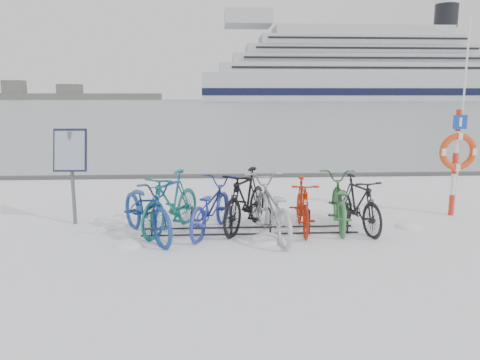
{
  "coord_description": "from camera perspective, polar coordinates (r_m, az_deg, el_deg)",
  "views": [
    {
      "loc": [
        -0.66,
        -8.46,
        2.53
      ],
      "look_at": [
        -0.15,
        0.6,
        0.88
      ],
      "focal_mm": 35.0,
      "sensor_mm": 36.0,
      "label": 1
    }
  ],
  "objects": [
    {
      "name": "bike_6",
      "position": [
        9.29,
        11.96,
        -2.32
      ],
      "size": [
        1.05,
        2.13,
        1.07
      ],
      "primitive_type": "imported",
      "rotation": [
        0.0,
        0.0,
        2.97
      ],
      "color": "#306F39",
      "rests_on": "ground"
    },
    {
      "name": "snow_drifts",
      "position": [
        8.67,
        2.03,
        -6.67
      ],
      "size": [
        6.26,
        2.01,
        0.22
      ],
      "color": "white",
      "rests_on": "ground"
    },
    {
      "name": "bike_2",
      "position": [
        8.74,
        -3.63,
        -3.01
      ],
      "size": [
        1.33,
        2.1,
        1.04
      ],
      "primitive_type": "imported",
      "rotation": [
        0.0,
        0.0,
        2.79
      ],
      "color": "#28339D",
      "rests_on": "ground"
    },
    {
      "name": "bike_4",
      "position": [
        8.45,
        3.91,
        -3.19
      ],
      "size": [
        1.07,
        2.24,
        1.12
      ],
      "primitive_type": "imported",
      "rotation": [
        0.0,
        0.0,
        3.3
      ],
      "color": "#A7AAAF",
      "rests_on": "ground"
    },
    {
      "name": "cruise_ferry",
      "position": [
        215.07,
        14.09,
        12.59
      ],
      "size": [
        136.56,
        25.76,
        44.87
      ],
      "color": "silver",
      "rests_on": "ground"
    },
    {
      "name": "bike_5",
      "position": [
        8.89,
        7.63,
        -2.88
      ],
      "size": [
        0.6,
        1.75,
        1.03
      ],
      "primitive_type": "imported",
      "rotation": [
        0.0,
        0.0,
        -0.07
      ],
      "color": "#AA1D07",
      "rests_on": "ground"
    },
    {
      "name": "lifebuoy_station",
      "position": [
        10.71,
        24.99,
        3.12
      ],
      "size": [
        0.79,
        0.22,
        4.08
      ],
      "color": "red",
      "rests_on": "ground"
    },
    {
      "name": "bike_rack",
      "position": [
        8.81,
        1.21,
        -5.17
      ],
      "size": [
        4.0,
        0.48,
        0.46
      ],
      "color": "black",
      "rests_on": "ground"
    },
    {
      "name": "ground",
      "position": [
        8.86,
        1.2,
        -6.29
      ],
      "size": [
        900.0,
        900.0,
        0.0
      ],
      "primitive_type": "plane",
      "color": "white",
      "rests_on": "ground"
    },
    {
      "name": "bike_7",
      "position": [
        9.15,
        14.13,
        -2.58
      ],
      "size": [
        0.85,
        1.86,
        1.08
      ],
      "primitive_type": "imported",
      "rotation": [
        0.0,
        0.0,
        0.2
      ],
      "color": "black",
      "rests_on": "ground"
    },
    {
      "name": "bike_1",
      "position": [
        8.86,
        -8.41,
        -2.5
      ],
      "size": [
        1.36,
        1.98,
        1.17
      ],
      "primitive_type": "imported",
      "rotation": [
        0.0,
        0.0,
        -0.47
      ],
      "color": "#11605B",
      "rests_on": "ground"
    },
    {
      "name": "bike_0",
      "position": [
        8.56,
        -11.28,
        -3.13
      ],
      "size": [
        1.72,
        2.26,
        1.14
      ],
      "primitive_type": "imported",
      "rotation": [
        0.0,
        0.0,
        0.51
      ],
      "color": "navy",
      "rests_on": "ground"
    },
    {
      "name": "bike_3",
      "position": [
        8.91,
        0.67,
        -2.23
      ],
      "size": [
        1.39,
        2.02,
        1.19
      ],
      "primitive_type": "imported",
      "rotation": [
        0.0,
        0.0,
        -0.47
      ],
      "color": "black",
      "rests_on": "ground"
    },
    {
      "name": "quay_edge",
      "position": [
        14.59,
        -0.58,
        0.52
      ],
      "size": [
        400.0,
        0.25,
        0.1
      ],
      "primitive_type": "cube",
      "color": "#3F3F42",
      "rests_on": "ground"
    },
    {
      "name": "ice_sheet",
      "position": [
        163.48,
        -3.04,
        9.41
      ],
      "size": [
        400.0,
        298.0,
        0.02
      ],
      "primitive_type": "cube",
      "color": "#95A0A8",
      "rests_on": "ground"
    },
    {
      "name": "info_board",
      "position": [
        9.66,
        -19.95,
        2.76
      ],
      "size": [
        0.64,
        0.26,
        1.9
      ],
      "rotation": [
        0.0,
        0.0,
        -0.03
      ],
      "color": "#595B5E",
      "rests_on": "ground"
    }
  ]
}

